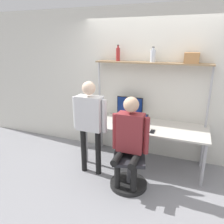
% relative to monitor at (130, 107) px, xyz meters
% --- Properties ---
extents(ground_plane, '(12.00, 12.00, 0.00)m').
position_rel_monitor_xyz_m(ground_plane, '(0.36, -0.66, -0.95)').
color(ground_plane, gray).
extents(wall_back, '(8.00, 0.06, 2.70)m').
position_rel_monitor_xyz_m(wall_back, '(0.36, 0.17, 0.40)').
color(wall_back, silver).
rests_on(wall_back, ground_plane).
extents(desk, '(2.07, 0.78, 0.73)m').
position_rel_monitor_xyz_m(desk, '(0.36, -0.25, -0.28)').
color(desk, beige).
rests_on(desk, ground_plane).
extents(shelf_unit, '(1.97, 0.24, 1.77)m').
position_rel_monitor_xyz_m(shelf_unit, '(0.36, 0.01, 0.56)').
color(shelf_unit, '#997A56').
rests_on(shelf_unit, ground_plane).
extents(monitor, '(0.49, 0.20, 0.41)m').
position_rel_monitor_xyz_m(monitor, '(0.00, 0.00, 0.00)').
color(monitor, black).
rests_on(monitor, desk).
extents(laptop, '(0.35, 0.23, 0.23)m').
position_rel_monitor_xyz_m(laptop, '(0.25, -0.41, -0.16)').
color(laptop, '#333338').
rests_on(laptop, desk).
extents(cell_phone, '(0.07, 0.15, 0.01)m').
position_rel_monitor_xyz_m(cell_phone, '(0.53, -0.49, -0.22)').
color(cell_phone, black).
rests_on(cell_phone, desk).
extents(office_chair, '(0.56, 0.56, 0.94)m').
position_rel_monitor_xyz_m(office_chair, '(0.29, -0.94, -0.66)').
color(office_chair, black).
rests_on(office_chair, ground_plane).
extents(person_seated, '(0.54, 0.47, 1.39)m').
position_rel_monitor_xyz_m(person_seated, '(0.30, -0.98, -0.13)').
color(person_seated, black).
rests_on(person_seated, ground_plane).
extents(person_standing, '(0.57, 0.21, 1.54)m').
position_rel_monitor_xyz_m(person_standing, '(-0.40, -0.84, 0.02)').
color(person_standing, black).
rests_on(person_standing, ground_plane).
extents(bottle_clear, '(0.09, 0.09, 0.25)m').
position_rel_monitor_xyz_m(bottle_clear, '(0.38, 0.01, 0.93)').
color(bottle_clear, silver).
rests_on(bottle_clear, shelf_unit).
extents(bottle_red, '(0.07, 0.07, 0.28)m').
position_rel_monitor_xyz_m(bottle_red, '(-0.24, 0.01, 0.94)').
color(bottle_red, maroon).
rests_on(bottle_red, shelf_unit).
extents(storage_box, '(0.23, 0.22, 0.17)m').
position_rel_monitor_xyz_m(storage_box, '(0.99, 0.01, 0.90)').
color(storage_box, '#B27A47').
rests_on(storage_box, shelf_unit).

